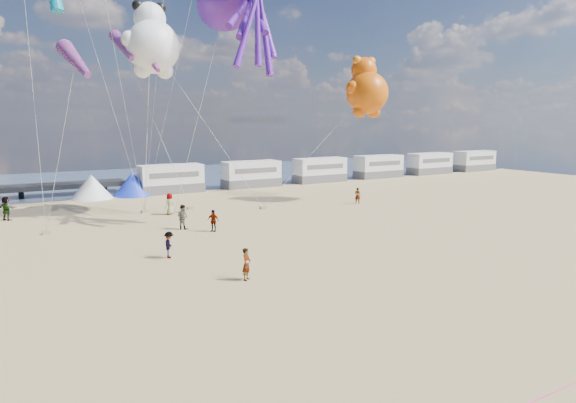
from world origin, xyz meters
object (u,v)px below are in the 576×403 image
object	(u,v)px
kite_panda	(153,47)
motorhome_5	(475,161)
windsock_right	(150,59)
kite_octopus_purple	(226,3)
beachgoer_2	(169,245)
sandbag_e	(144,211)
beachgoer_5	(358,196)
motorhome_3	(379,167)
beachgoer_6	(170,204)
tent_white	(92,187)
beachgoer_1	(183,217)
motorhome_2	(320,170)
windsock_mid	(123,47)
sandbag_b	(175,212)
sandbag_c	(263,208)
standing_person	(247,264)
windsock_left	(75,60)
motorhome_4	(430,164)
beachgoer_3	(213,221)
motorhome_1	(251,174)
motorhome_0	(171,179)
sandbag_a	(46,233)
beachgoer_4	(6,208)
tent_blue	(133,184)
kite_teddy_orange	(367,93)
sandbag_d	(190,208)

from	to	relation	value
kite_panda	motorhome_5	bearing A→B (deg)	29.06
windsock_right	kite_octopus_purple	bearing A→B (deg)	-14.15
beachgoer_2	sandbag_e	bearing A→B (deg)	15.45
kite_panda	beachgoer_5	bearing A→B (deg)	4.29
motorhome_3	beachgoer_6	world-z (taller)	motorhome_3
tent_white	kite_panda	xyz separation A→B (m)	(3.14, -11.99, 12.08)
beachgoer_1	windsock_right	bearing A→B (deg)	-32.78
motorhome_2	windsock_mid	distance (m)	30.24
sandbag_b	sandbag_c	xyz separation A→B (m)	(7.34, -1.72, 0.00)
standing_person	windsock_mid	size ratio (longest dim) A/B	0.29
beachgoer_5	sandbag_c	distance (m)	9.14
windsock_mid	motorhome_5	bearing A→B (deg)	10.74
motorhome_2	windsock_left	xyz separation A→B (m)	(-30.59, -18.62, 9.75)
sandbag_b	windsock_mid	bearing A→B (deg)	152.87
sandbag_c	motorhome_4	bearing A→B (deg)	21.91
sandbag_c	kite_panda	xyz separation A→B (m)	(-8.59, 1.79, 13.17)
sandbag_b	motorhome_3	bearing A→B (deg)	20.59
motorhome_3	beachgoer_3	distance (m)	37.82
beachgoer_5	sandbag_c	size ratio (longest dim) A/B	3.00
motorhome_1	sandbag_e	xyz separation A→B (m)	(-15.18, -10.41, -1.39)
sandbag_b	kite_octopus_purple	distance (m)	17.34
beachgoer_3	beachgoer_5	distance (m)	16.76
motorhome_0	sandbag_a	bearing A→B (deg)	-131.83
beachgoer_4	windsock_left	distance (m)	15.18
motorhome_4	sandbag_a	bearing A→B (deg)	-163.58
beachgoer_5	sandbag_b	xyz separation A→B (m)	(-16.26, 3.61, -0.64)
beachgoer_4	sandbag_b	size ratio (longest dim) A/B	3.73
kite_panda	motorhome_4	bearing A→B (deg)	31.79
beachgoer_3	sandbag_c	xyz separation A→B (m)	(7.24, 6.35, -0.65)
motorhome_3	sandbag_c	xyz separation A→B (m)	(-24.77, -13.78, -1.39)
beachgoer_4	beachgoer_6	size ratio (longest dim) A/B	1.06
motorhome_4	motorhome_2	bearing A→B (deg)	180.00
motorhome_2	motorhome_3	size ratio (longest dim) A/B	1.00
sandbag_a	beachgoer_2	bearing A→B (deg)	-62.24
sandbag_e	windsock_left	xyz separation A→B (m)	(-5.91, -8.21, 11.14)
beachgoer_1	sandbag_c	size ratio (longest dim) A/B	3.51
beachgoer_5	tent_white	bearing A→B (deg)	16.14
beachgoer_4	windsock_right	size ratio (longest dim) A/B	0.41
motorhome_3	sandbag_a	distance (m)	44.80
beachgoer_1	kite_panda	size ratio (longest dim) A/B	0.25
tent_blue	kite_teddy_orange	size ratio (longest dim) A/B	0.59
windsock_left	motorhome_5	bearing A→B (deg)	14.48
sandbag_a	sandbag_c	world-z (taller)	same
tent_blue	motorhome_3	bearing A→B (deg)	0.00
sandbag_a	sandbag_c	size ratio (longest dim) A/B	1.00
kite_octopus_purple	beachgoer_6	bearing A→B (deg)	-171.75
tent_blue	kite_octopus_purple	xyz separation A→B (m)	(4.64, -13.67, 15.65)
motorhome_1	sandbag_c	world-z (taller)	motorhome_1
motorhome_1	kite_panda	distance (m)	22.11
sandbag_d	sandbag_e	xyz separation A→B (m)	(-3.89, 0.29, 0.00)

